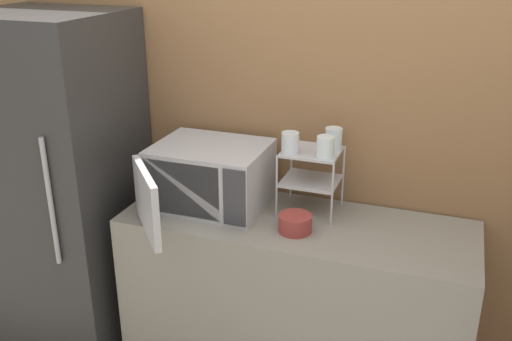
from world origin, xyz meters
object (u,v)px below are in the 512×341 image
object	(u,v)px
glass_back_right	(333,138)
refrigerator	(61,186)
dish_rack	(311,167)
glass_front_right	(325,147)
bowl	(295,223)
microwave	(208,176)
glass_front_left	(290,143)

from	to	relation	value
glass_back_right	refrigerator	xyz separation A→B (m)	(-1.39, -0.24, -0.35)
glass_back_right	refrigerator	world-z (taller)	refrigerator
dish_rack	glass_front_right	xyz separation A→B (m)	(0.08, -0.07, 0.13)
dish_rack	glass_front_right	world-z (taller)	glass_front_right
glass_back_right	glass_front_right	size ratio (longest dim) A/B	1.00
refrigerator	bowl	bearing A→B (deg)	-2.66
refrigerator	glass_back_right	bearing A→B (deg)	9.74
microwave	refrigerator	world-z (taller)	refrigerator
microwave	refrigerator	distance (m)	0.84
microwave	dish_rack	size ratio (longest dim) A/B	2.47
microwave	dish_rack	xyz separation A→B (m)	(0.48, 0.11, 0.07)
dish_rack	bowl	world-z (taller)	dish_rack
microwave	glass_front_right	bearing A→B (deg)	4.63
glass_front_right	dish_rack	bearing A→B (deg)	138.88
dish_rack	refrigerator	xyz separation A→B (m)	(-1.30, -0.17, -0.22)
glass_front_left	glass_front_right	size ratio (longest dim) A/B	1.00
bowl	glass_front_right	bearing A→B (deg)	63.42
glass_front_left	refrigerator	distance (m)	1.27
dish_rack	glass_front_left	bearing A→B (deg)	-141.92
bowl	dish_rack	bearing A→B (deg)	88.83
glass_front_left	bowl	distance (m)	0.36
bowl	microwave	bearing A→B (deg)	165.65
bowl	glass_back_right	bearing A→B (deg)	73.27
glass_back_right	glass_front_right	bearing A→B (deg)	-92.89
microwave	glass_back_right	bearing A→B (deg)	17.52
glass_front_left	glass_front_right	world-z (taller)	same
microwave	glass_front_left	xyz separation A→B (m)	(0.39, 0.05, 0.20)
microwave	glass_front_right	xyz separation A→B (m)	(0.56, 0.04, 0.20)
microwave	refrigerator	size ratio (longest dim) A/B	0.42
glass_front_left	microwave	bearing A→B (deg)	-173.20
glass_back_right	bowl	world-z (taller)	glass_back_right
dish_rack	bowl	distance (m)	0.30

